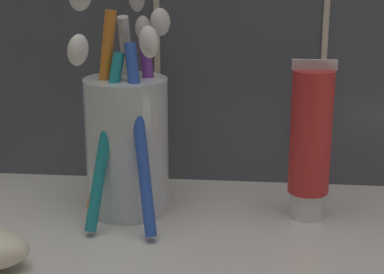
# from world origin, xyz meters

# --- Properties ---
(sink_counter) EXTENTS (0.59, 0.31, 0.02)m
(sink_counter) POSITION_xyz_m (0.00, 0.00, 0.01)
(sink_counter) COLOR silver
(sink_counter) RESTS_ON ground
(toothbrush_cup) EXTENTS (0.08, 0.14, 0.19)m
(toothbrush_cup) POSITION_xyz_m (-0.15, 0.07, 0.08)
(toothbrush_cup) COLOR silver
(toothbrush_cup) RESTS_ON sink_counter
(toothpaste_tube) EXTENTS (0.03, 0.03, 0.13)m
(toothpaste_tube) POSITION_xyz_m (-0.00, 0.07, 0.08)
(toothpaste_tube) COLOR white
(toothpaste_tube) RESTS_ON sink_counter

